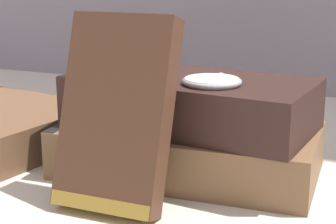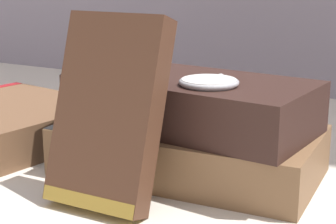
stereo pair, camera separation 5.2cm
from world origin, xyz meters
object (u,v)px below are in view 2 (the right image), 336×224
book_side_left (4,122)px  reading_glasses (188,122)px  book_flat_top (186,102)px  book_flat_bottom (184,149)px  pocket_watch (209,82)px  book_leaning_front (106,118)px

book_side_left → reading_glasses: book_side_left is taller
book_flat_top → reading_glasses: book_flat_top is taller
book_flat_bottom → pocket_watch: 0.09m
book_flat_bottom → book_flat_top: (0.00, 0.00, 0.05)m
reading_glasses → pocket_watch: bearing=-60.0°
book_flat_bottom → reading_glasses: (-0.07, 0.16, -0.02)m
book_side_left → book_flat_top: bearing=11.6°
book_flat_top → book_leaning_front: book_leaning_front is taller
book_flat_bottom → book_side_left: 0.24m
book_flat_bottom → book_flat_top: book_flat_top is taller
book_flat_top → reading_glasses: (-0.08, 0.16, -0.07)m
book_flat_top → book_flat_bottom: bearing=-98.7°
book_leaning_front → reading_glasses: 0.27m
book_leaning_front → book_side_left: bearing=156.1°
book_flat_bottom → reading_glasses: book_flat_bottom is taller
book_leaning_front → reading_glasses: bearing=101.1°
book_leaning_front → pocket_watch: book_leaning_front is taller
book_flat_bottom → book_leaning_front: (-0.02, -0.10, 0.05)m
book_flat_bottom → reading_glasses: 0.18m
book_flat_bottom → book_leaning_front: 0.11m
book_side_left → book_leaning_front: book_leaning_front is taller
book_leaning_front → book_flat_bottom: bearing=76.4°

